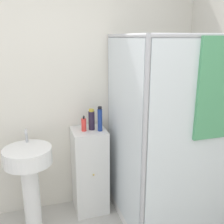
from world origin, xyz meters
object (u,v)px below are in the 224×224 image
object	(u,v)px
soap_dispenser	(84,125)
shampoo_bottle_tall_black	(92,120)
shampoo_bottle_blue	(100,119)
sink	(29,172)

from	to	relation	value
soap_dispenser	shampoo_bottle_tall_black	world-z (taller)	shampoo_bottle_tall_black
soap_dispenser	shampoo_bottle_tall_black	xyz separation A→B (m)	(0.08, 0.02, 0.04)
soap_dispenser	shampoo_bottle_blue	size ratio (longest dim) A/B	0.63
sink	shampoo_bottle_blue	size ratio (longest dim) A/B	3.92
sink	shampoo_bottle_tall_black	world-z (taller)	shampoo_bottle_tall_black
sink	soap_dispenser	xyz separation A→B (m)	(0.55, 0.13, 0.37)
shampoo_bottle_tall_black	shampoo_bottle_blue	bearing A→B (deg)	-40.54
shampoo_bottle_tall_black	shampoo_bottle_blue	world-z (taller)	shampoo_bottle_blue
shampoo_bottle_tall_black	soap_dispenser	bearing A→B (deg)	-167.18
soap_dispenser	sink	bearing A→B (deg)	-167.13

